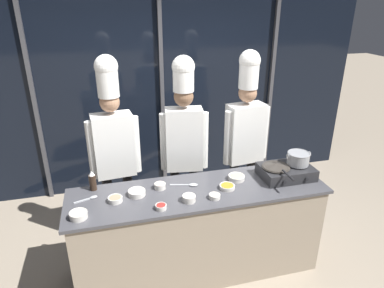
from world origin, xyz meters
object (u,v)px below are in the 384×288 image
Objects in this scene: portable_stove at (286,171)px; prep_bowl_noodles at (78,215)px; chef_sous at (184,134)px; frying_pan at (276,165)px; prep_bowl_ginger at (236,177)px; chef_head at (113,140)px; prep_bowl_chicken at (215,196)px; chef_line at (245,129)px; squeeze_bottle_soy at (93,181)px; prep_bowl_carrots at (227,186)px; serving_spoon_slotted at (190,185)px; stock_pot at (298,158)px; prep_bowl_bell_pepper at (161,207)px; serving_spoon_solid at (90,198)px; prep_bowl_onion at (137,192)px; prep_bowl_garlic at (189,198)px; prep_bowl_mushrooms at (115,199)px; prep_bowl_shrimp at (160,186)px.

portable_stove is 1.93m from prep_bowl_noodles.
prep_bowl_noodles is 1.35m from chef_sous.
portable_stove is 1.08× the size of frying_pan.
chef_head is (-1.11, 0.60, 0.27)m from prep_bowl_ginger.
chef_line is at bearing 53.41° from prep_bowl_chicken.
prep_bowl_carrots is at bearing -13.71° from squeeze_bottle_soy.
prep_bowl_ginger is at bearing 43.25° from prep_bowl_carrots.
serving_spoon_slotted is (-0.95, 0.07, -0.05)m from portable_stove.
squeeze_bottle_soy is 1.71m from chef_line.
chef_line reaches higher than portable_stove.
stock_pot is 1.52× the size of prep_bowl_ginger.
prep_bowl_bell_pepper is 0.65m from serving_spoon_solid.
chef_line is at bearing 104.65° from portable_stove.
chef_line is at bearing 173.29° from chef_head.
prep_bowl_onion is 0.96m from prep_bowl_ginger.
prep_bowl_ginger is at bearing -0.57° from serving_spoon_slotted.
prep_bowl_noodles is at bearing -173.89° from frying_pan.
prep_bowl_garlic is (0.79, -0.41, -0.06)m from squeeze_bottle_soy.
portable_stove reaches higher than prep_bowl_mushrooms.
squeeze_bottle_soy reaches higher than prep_bowl_bell_pepper.
prep_bowl_chicken is 0.05× the size of chef_head.
chef_head is at bearing 137.24° from serving_spoon_slotted.
serving_spoon_slotted is at bearing 5.21° from prep_bowl_onion.
prep_bowl_ginger is (0.79, 0.31, 0.00)m from prep_bowl_bell_pepper.
prep_bowl_noodles is (-0.11, -0.42, -0.06)m from squeeze_bottle_soy.
portable_stove is 3.96× the size of prep_bowl_mushrooms.
prep_bowl_ginger is at bearing 4.91° from prep_bowl_mushrooms.
frying_pan reaches higher than portable_stove.
chef_sous is at bearing 64.70° from prep_bowl_bell_pepper.
prep_bowl_ginger is at bearing 168.68° from frying_pan.
prep_bowl_onion is at bearing 178.54° from frying_pan.
prep_bowl_shrimp is 1.22m from chef_line.
prep_bowl_shrimp is at bearing 176.17° from stock_pot.
chef_line is at bearing 113.72° from stock_pot.
prep_bowl_ginger is at bearing 171.90° from portable_stove.
portable_stove is 0.49m from prep_bowl_ginger.
prep_bowl_garlic is at bearing 0.91° from prep_bowl_noodles.
squeeze_bottle_soy is at bearing 7.63° from chef_line.
chef_head reaches higher than serving_spoon_solid.
portable_stove is 3.15× the size of prep_bowl_ginger.
prep_bowl_mushrooms is 0.06× the size of chef_line.
frying_pan reaches higher than serving_spoon_slotted.
prep_bowl_chicken is at bearing 5.30° from prep_bowl_bell_pepper.
chef_line reaches higher than prep_bowl_carrots.
prep_bowl_noodles is (-1.13, -0.00, 0.01)m from prep_bowl_chicken.
chef_sous reaches higher than serving_spoon_slotted.
prep_bowl_onion is at bearing 153.20° from prep_bowl_garlic.
prep_bowl_onion is 1.43m from chef_line.
prep_bowl_garlic reaches higher than prep_bowl_chicken.
chef_head reaches higher than prep_bowl_garlic.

